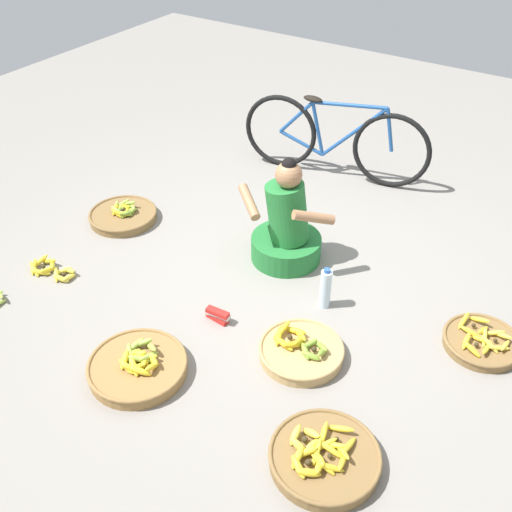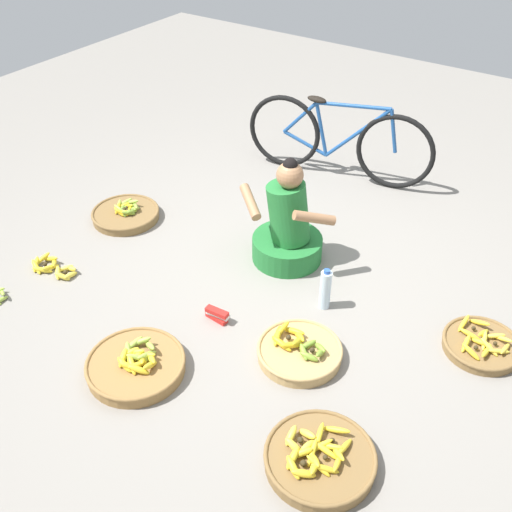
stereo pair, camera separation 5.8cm
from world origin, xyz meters
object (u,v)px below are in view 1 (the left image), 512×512
at_px(banana_basket_near_vendor, 138,366).
at_px(loose_bananas_mid_left, 51,269).
at_px(banana_basket_front_left, 123,215).
at_px(packet_carton_stack, 218,315).
at_px(banana_basket_mid_right, 324,457).
at_px(bicycle_leaning, 334,139).
at_px(banana_basket_front_center, 301,350).
at_px(vendor_woman_front, 287,228).
at_px(banana_basket_back_left, 482,341).
at_px(water_bottle, 325,289).

distance_m(banana_basket_near_vendor, loose_bananas_mid_left, 1.24).
xyz_separation_m(banana_basket_front_left, packet_carton_stack, (1.36, -0.55, -0.00)).
relative_size(banana_basket_near_vendor, loose_bananas_mid_left, 1.52).
relative_size(banana_basket_front_left, banana_basket_mid_right, 0.94).
bearing_deg(bicycle_leaning, banana_basket_front_center, -67.19).
bearing_deg(packet_carton_stack, banana_basket_front_center, 1.22).
xyz_separation_m(vendor_woman_front, banana_basket_mid_right, (1.07, -1.41, -0.22)).
height_order(vendor_woman_front, banana_basket_back_left, vendor_woman_front).
bearing_deg(banana_basket_near_vendor, banana_basket_front_left, 136.00).
distance_m(vendor_woman_front, banana_basket_front_left, 1.42).
distance_m(banana_basket_mid_right, loose_bananas_mid_left, 2.43).
bearing_deg(loose_bananas_mid_left, packet_carton_stack, 10.97).
relative_size(banana_basket_mid_right, banana_basket_front_center, 1.11).
distance_m(banana_basket_front_left, banana_basket_mid_right, 2.70).
height_order(vendor_woman_front, banana_basket_near_vendor, vendor_woman_front).
distance_m(banana_basket_front_left, banana_basket_near_vendor, 1.71).
height_order(banana_basket_front_center, banana_basket_back_left, banana_basket_front_center).
bearing_deg(bicycle_leaning, packet_carton_stack, -82.64).
height_order(banana_basket_back_left, loose_bananas_mid_left, banana_basket_back_left).
height_order(bicycle_leaning, loose_bananas_mid_left, bicycle_leaning).
xyz_separation_m(bicycle_leaning, banana_basket_back_left, (1.80, -1.44, -0.32)).
height_order(banana_basket_near_vendor, banana_basket_back_left, banana_basket_near_vendor).
distance_m(bicycle_leaning, loose_bananas_mid_left, 2.64).
relative_size(vendor_woman_front, bicycle_leaning, 0.49).
height_order(bicycle_leaning, banana_basket_back_left, bicycle_leaning).
height_order(vendor_woman_front, water_bottle, vendor_woman_front).
xyz_separation_m(banana_basket_front_center, banana_basket_near_vendor, (-0.75, -0.65, 0.00)).
bearing_deg(banana_basket_mid_right, banana_basket_front_center, 128.63).
relative_size(banana_basket_mid_right, banana_basket_near_vendor, 0.98).
relative_size(vendor_woman_front, banana_basket_back_left, 1.72).
bearing_deg(banana_basket_back_left, banana_basket_near_vendor, -141.03).
height_order(banana_basket_front_left, water_bottle, water_bottle).
relative_size(loose_bananas_mid_left, water_bottle, 1.26).
relative_size(banana_basket_front_left, loose_bananas_mid_left, 1.40).
xyz_separation_m(banana_basket_front_left, water_bottle, (1.87, -0.04, 0.10)).
xyz_separation_m(vendor_woman_front, banana_basket_near_vendor, (-0.15, -1.47, -0.22)).
bearing_deg(loose_bananas_mid_left, banana_basket_back_left, 18.69).
bearing_deg(banana_basket_back_left, banana_basket_mid_right, -108.54).
height_order(banana_basket_near_vendor, water_bottle, water_bottle).
relative_size(banana_basket_front_center, packet_carton_stack, 3.06).
bearing_deg(banana_basket_back_left, banana_basket_front_left, -176.96).
bearing_deg(banana_basket_front_center, vendor_woman_front, 126.19).
height_order(vendor_woman_front, banana_basket_front_center, vendor_woman_front).
height_order(banana_basket_front_left, banana_basket_near_vendor, banana_basket_near_vendor).
bearing_deg(banana_basket_front_left, banana_basket_back_left, 3.04).
bearing_deg(banana_basket_mid_right, banana_basket_near_vendor, -177.53).
distance_m(banana_basket_mid_right, banana_basket_back_left, 1.36).
height_order(vendor_woman_front, packet_carton_stack, vendor_woman_front).
bearing_deg(vendor_woman_front, water_bottle, -32.88).
relative_size(vendor_woman_front, loose_bananas_mid_left, 2.12).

